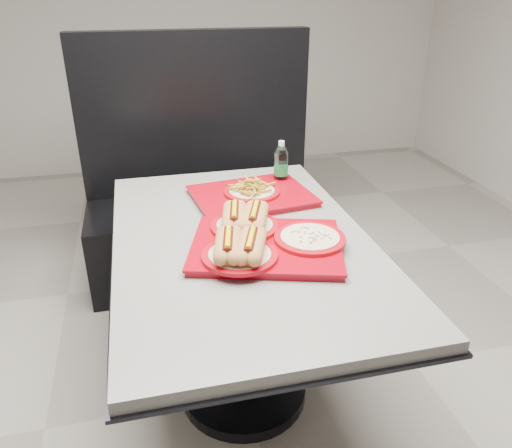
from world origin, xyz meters
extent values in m
plane|color=gray|center=(0.00, 0.00, 0.00)|extent=(6.00, 6.00, 0.00)
plane|color=#B0A9A1|center=(0.00, 3.00, 1.40)|extent=(5.00, 0.00, 5.00)
cylinder|color=black|center=(0.00, 0.00, 0.03)|extent=(0.52, 0.52, 0.05)
cylinder|color=black|center=(0.00, 0.00, 0.38)|extent=(0.11, 0.11, 0.66)
cube|color=black|center=(0.00, 0.00, 0.70)|extent=(0.92, 1.42, 0.01)
cube|color=gray|center=(0.00, 0.00, 0.73)|extent=(0.90, 1.40, 0.04)
cube|color=black|center=(0.00, 1.02, 0.23)|extent=(1.30, 0.55, 0.45)
cube|color=black|center=(0.00, 1.26, 0.80)|extent=(1.30, 0.10, 1.10)
cube|color=maroon|center=(0.06, -0.11, 0.76)|extent=(0.58, 0.51, 0.02)
cube|color=maroon|center=(0.06, -0.11, 0.77)|extent=(0.60, 0.52, 0.01)
cylinder|color=#9C050F|center=(-0.05, -0.19, 0.79)|extent=(0.25, 0.25, 0.01)
cylinder|color=silver|center=(-0.05, -0.19, 0.79)|extent=(0.20, 0.20, 0.01)
cylinder|color=#9C050F|center=(0.02, 0.02, 0.79)|extent=(0.25, 0.25, 0.01)
cylinder|color=silver|center=(0.02, 0.02, 0.79)|extent=(0.20, 0.20, 0.01)
cylinder|color=#9C050F|center=(0.21, -0.13, 0.79)|extent=(0.25, 0.25, 0.01)
cylinder|color=silver|center=(0.21, -0.13, 0.79)|extent=(0.20, 0.20, 0.01)
cube|color=maroon|center=(0.11, 0.33, 0.76)|extent=(0.51, 0.42, 0.02)
cube|color=maroon|center=(0.11, 0.33, 0.77)|extent=(0.52, 0.43, 0.01)
cylinder|color=#9C050F|center=(0.11, 0.33, 0.78)|extent=(0.23, 0.23, 0.01)
cylinder|color=silver|center=(0.11, 0.33, 0.79)|extent=(0.19, 0.19, 0.01)
cylinder|color=silver|center=(0.28, 0.47, 0.82)|extent=(0.06, 0.06, 0.15)
cylinder|color=#1B6F31|center=(0.28, 0.47, 0.82)|extent=(0.06, 0.06, 0.04)
cone|color=silver|center=(0.28, 0.47, 0.91)|extent=(0.06, 0.06, 0.03)
cylinder|color=silver|center=(0.28, 0.47, 0.94)|extent=(0.03, 0.03, 0.02)
camera|label=1|loc=(-0.32, -1.56, 1.58)|focal=35.00mm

